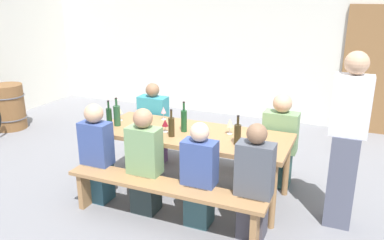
% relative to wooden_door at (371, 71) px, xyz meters
% --- Properties ---
extents(ground_plane, '(24.00, 24.00, 0.00)m').
position_rel_wooden_door_xyz_m(ground_plane, '(-1.86, -3.12, -1.05)').
color(ground_plane, slate).
extents(back_wall, '(14.00, 0.20, 3.20)m').
position_rel_wooden_door_xyz_m(back_wall, '(-1.86, 0.14, 0.55)').
color(back_wall, silver).
rests_on(back_wall, ground).
extents(wooden_door, '(0.90, 0.06, 2.10)m').
position_rel_wooden_door_xyz_m(wooden_door, '(0.00, 0.00, 0.00)').
color(wooden_door, olive).
rests_on(wooden_door, ground).
extents(tasting_table, '(2.21, 0.86, 0.75)m').
position_rel_wooden_door_xyz_m(tasting_table, '(-1.86, -3.12, -0.37)').
color(tasting_table, '#9E7247').
rests_on(tasting_table, ground).
extents(bench_near, '(2.11, 0.30, 0.45)m').
position_rel_wooden_door_xyz_m(bench_near, '(-1.86, -3.85, -0.69)').
color(bench_near, '#9E7247').
rests_on(bench_near, ground).
extents(bench_far, '(2.11, 0.30, 0.45)m').
position_rel_wooden_door_xyz_m(bench_far, '(-1.86, -2.39, -0.69)').
color(bench_far, '#9E7247').
rests_on(bench_far, ground).
extents(wine_bottle_0, '(0.07, 0.07, 0.32)m').
position_rel_wooden_door_xyz_m(wine_bottle_0, '(-2.84, -3.30, -0.18)').
color(wine_bottle_0, '#143319').
rests_on(wine_bottle_0, tasting_table).
extents(wine_bottle_1, '(0.08, 0.08, 0.34)m').
position_rel_wooden_door_xyz_m(wine_bottle_1, '(-2.77, -3.24, -0.17)').
color(wine_bottle_1, '#234C2D').
rests_on(wine_bottle_1, tasting_table).
extents(wine_bottle_2, '(0.07, 0.07, 0.31)m').
position_rel_wooden_door_xyz_m(wine_bottle_2, '(-2.02, -3.32, -0.19)').
color(wine_bottle_2, '#332814').
rests_on(wine_bottle_2, tasting_table).
extents(wine_bottle_3, '(0.07, 0.07, 0.35)m').
position_rel_wooden_door_xyz_m(wine_bottle_3, '(-1.96, -3.12, -0.17)').
color(wine_bottle_3, '#194723').
rests_on(wine_bottle_3, tasting_table).
extents(wine_bottle_4, '(0.07, 0.07, 0.32)m').
position_rel_wooden_door_xyz_m(wine_bottle_4, '(-1.28, -3.27, -0.18)').
color(wine_bottle_4, '#332814').
rests_on(wine_bottle_4, tasting_table).
extents(wine_glass_0, '(0.07, 0.07, 0.15)m').
position_rel_wooden_door_xyz_m(wine_glass_0, '(-2.15, -3.22, -0.20)').
color(wine_glass_0, silver).
rests_on(wine_glass_0, tasting_table).
extents(wine_glass_1, '(0.08, 0.08, 0.18)m').
position_rel_wooden_door_xyz_m(wine_glass_1, '(-1.45, -3.00, -0.17)').
color(wine_glass_1, silver).
rests_on(wine_glass_1, tasting_table).
extents(wine_glass_2, '(0.07, 0.07, 0.16)m').
position_rel_wooden_door_xyz_m(wine_glass_2, '(-2.38, -2.82, -0.18)').
color(wine_glass_2, silver).
rests_on(wine_glass_2, tasting_table).
extents(wine_glass_3, '(0.07, 0.07, 0.17)m').
position_rel_wooden_door_xyz_m(wine_glass_3, '(-2.85, -3.07, -0.18)').
color(wine_glass_3, silver).
rests_on(wine_glass_3, tasting_table).
extents(wine_glass_4, '(0.08, 0.08, 0.15)m').
position_rel_wooden_door_xyz_m(wine_glass_4, '(-2.36, -3.28, -0.20)').
color(wine_glass_4, silver).
rests_on(wine_glass_4, tasting_table).
extents(seated_guest_near_0, '(0.34, 0.24, 1.14)m').
position_rel_wooden_door_xyz_m(seated_guest_near_0, '(-2.75, -3.70, -0.50)').
color(seated_guest_near_0, '#295264').
rests_on(seated_guest_near_0, ground).
extents(seated_guest_near_1, '(0.35, 0.24, 1.16)m').
position_rel_wooden_door_xyz_m(seated_guest_near_1, '(-2.15, -3.70, -0.50)').
color(seated_guest_near_1, '#273436').
rests_on(seated_guest_near_1, ground).
extents(seated_guest_near_2, '(0.34, 0.24, 1.09)m').
position_rel_wooden_door_xyz_m(seated_guest_near_2, '(-1.53, -3.70, -0.53)').
color(seated_guest_near_2, '#305359').
rests_on(seated_guest_near_2, ground).
extents(seated_guest_near_3, '(0.35, 0.24, 1.15)m').
position_rel_wooden_door_xyz_m(seated_guest_near_3, '(-0.98, -3.70, -0.50)').
color(seated_guest_near_3, '#484652').
rests_on(seated_guest_near_3, ground).
extents(seated_guest_far_0, '(0.39, 0.24, 1.13)m').
position_rel_wooden_door_xyz_m(seated_guest_far_0, '(-2.68, -2.54, -0.52)').
color(seated_guest_far_0, '#573B6A').
rests_on(seated_guest_far_0, ground).
extents(seated_guest_far_1, '(0.41, 0.24, 1.15)m').
position_rel_wooden_door_xyz_m(seated_guest_far_1, '(-0.97, -2.54, -0.50)').
color(seated_guest_far_1, '#2E5855').
rests_on(seated_guest_far_1, ground).
extents(standing_host, '(0.35, 0.24, 1.77)m').
position_rel_wooden_door_xyz_m(standing_host, '(-0.23, -3.14, -0.18)').
color(standing_host, '#53576A').
rests_on(standing_host, ground).
extents(wine_barrel, '(0.56, 0.56, 0.78)m').
position_rel_wooden_door_xyz_m(wine_barrel, '(-5.68, -2.25, -0.66)').
color(wine_barrel, brown).
rests_on(wine_barrel, ground).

